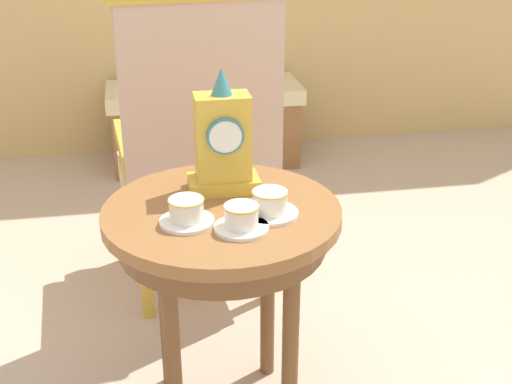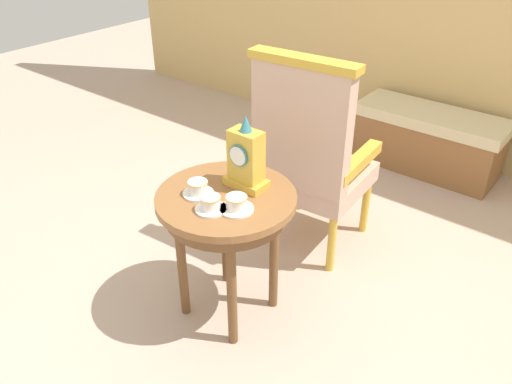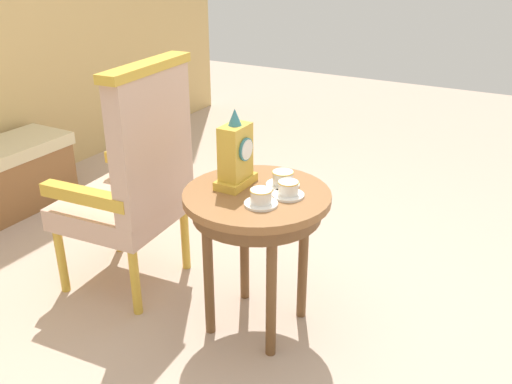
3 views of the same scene
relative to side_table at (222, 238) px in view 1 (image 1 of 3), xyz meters
name	(u,v)px [view 1 (image 1 of 3)]	position (x,y,z in m)	size (l,w,h in m)	color
side_table	(222,238)	(0.00, 0.00, 0.00)	(0.62, 0.62, 0.66)	brown
teacup_left	(186,212)	(-0.10, -0.07, 0.12)	(0.14, 0.14, 0.07)	white
teacup_right	(241,219)	(0.03, -0.13, 0.12)	(0.13, 0.13, 0.06)	white
teacup_center	(270,204)	(0.11, -0.06, 0.12)	(0.14, 0.14, 0.07)	white
mantel_clock	(223,143)	(0.02, 0.11, 0.22)	(0.19, 0.11, 0.34)	gold
armchair	(198,145)	(0.00, 0.66, 0.02)	(0.58, 0.57, 1.14)	#CCA893
window_bench	(205,124)	(0.17, 1.98, -0.35)	(1.03, 0.40, 0.44)	beige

